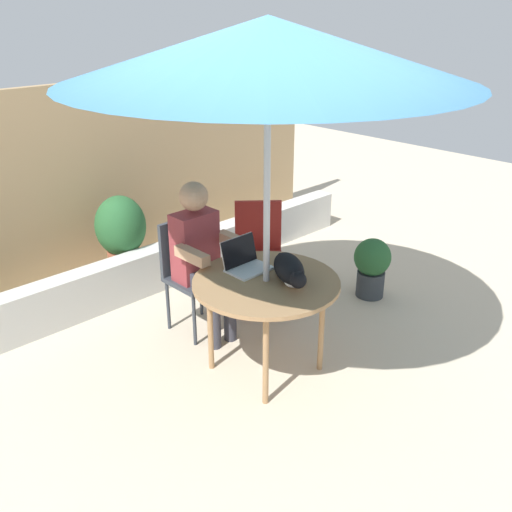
{
  "coord_description": "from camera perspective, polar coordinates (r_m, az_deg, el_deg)",
  "views": [
    {
      "loc": [
        -2.5,
        -2.49,
        2.47
      ],
      "look_at": [
        0.0,
        0.1,
        0.87
      ],
      "focal_mm": 40.52,
      "sensor_mm": 36.0,
      "label": 1
    }
  ],
  "objects": [
    {
      "name": "planter_wall_low",
      "position": [
        5.32,
        -11.49,
        -1.76
      ],
      "size": [
        5.21,
        0.2,
        0.4
      ],
      "primitive_type": "cube",
      "color": "beige",
      "rests_on": "ground"
    },
    {
      "name": "potted_plant_corner",
      "position": [
        5.43,
        -13.15,
        2.13
      ],
      "size": [
        0.46,
        0.46,
        0.86
      ],
      "color": "#9E5138",
      "rests_on": "ground"
    },
    {
      "name": "fence_back",
      "position": [
        5.74,
        -16.56,
        7.14
      ],
      "size": [
        5.78,
        0.08,
        1.8
      ],
      "primitive_type": "cube",
      "color": "tan",
      "rests_on": "ground"
    },
    {
      "name": "ground_plane",
      "position": [
        4.3,
        0.94,
        -10.99
      ],
      "size": [
        14.0,
        14.0,
        0.0
      ],
      "primitive_type": "plane",
      "color": "beige"
    },
    {
      "name": "patio_table",
      "position": [
        3.96,
        1.01,
        -3.19
      ],
      "size": [
        1.01,
        1.01,
        0.72
      ],
      "color": "#9E754C",
      "rests_on": "ground"
    },
    {
      "name": "cat",
      "position": [
        3.89,
        3.36,
        -1.41
      ],
      "size": [
        0.43,
        0.55,
        0.17
      ],
      "color": "black",
      "rests_on": "patio_table"
    },
    {
      "name": "potted_plant_near_fence",
      "position": [
        5.24,
        11.37,
        -0.86
      ],
      "size": [
        0.33,
        0.33,
        0.55
      ],
      "color": "#33383D",
      "rests_on": "ground"
    },
    {
      "name": "chair_empty",
      "position": [
        4.95,
        0.26,
        1.05
      ],
      "size": [
        0.56,
        0.56,
        0.91
      ],
      "color": "maroon",
      "rests_on": "ground"
    },
    {
      "name": "chair_occupied",
      "position": [
        4.6,
        -6.59,
        -0.98
      ],
      "size": [
        0.4,
        0.4,
        0.91
      ],
      "color": "#33383F",
      "rests_on": "ground"
    },
    {
      "name": "person_seated",
      "position": [
        4.42,
        -5.43,
        0.38
      ],
      "size": [
        0.48,
        0.48,
        1.25
      ],
      "color": "maroon",
      "rests_on": "ground"
    },
    {
      "name": "laptop",
      "position": [
        4.09,
        -1.2,
        -0.4
      ],
      "size": [
        0.3,
        0.25,
        0.21
      ],
      "color": "silver",
      "rests_on": "patio_table"
    },
    {
      "name": "patio_umbrella",
      "position": [
        3.54,
        1.2,
        19.68
      ],
      "size": [
        2.49,
        2.49,
        2.39
      ],
      "color": "#B7B7BC",
      "rests_on": "ground"
    }
  ]
}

